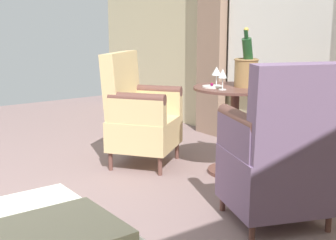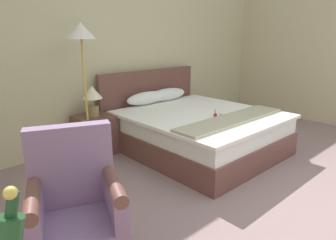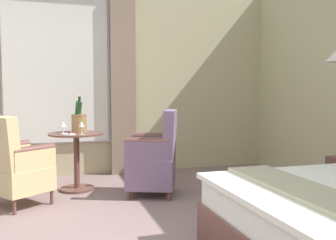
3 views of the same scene
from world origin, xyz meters
The scene contains 8 objects.
wall_window_side centered at (-3.19, 0.00, 1.43)m, with size 0.27×6.58×2.87m.
side_table_round centered at (-2.31, 0.20, 0.43)m, with size 0.67×0.67×0.71m.
champagne_bucket centered at (-2.38, 0.24, 0.85)m, with size 0.20×0.20×0.46m.
wine_glass_near_bucket centered at (-2.24, 0.05, 0.82)m, with size 0.08×0.08×0.15m.
wine_glass_near_edge centered at (-2.12, 0.25, 0.82)m, with size 0.07×0.07×0.16m.
snack_plate centered at (-2.15, 0.11, 0.72)m, with size 0.17×0.17×0.04m.
armchair_by_window centered at (-1.82, 1.07, 0.42)m, with size 0.73×0.72×1.00m.
armchair_facing_bed centered at (-1.82, -0.46, 0.44)m, with size 0.77×0.76×0.97m.
Camera 3 is at (2.36, -0.06, 1.21)m, focal length 40.00 mm.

